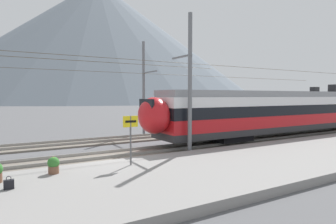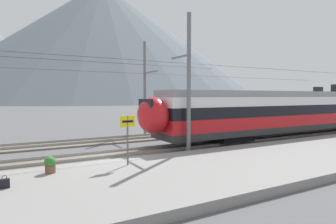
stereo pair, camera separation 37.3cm
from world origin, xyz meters
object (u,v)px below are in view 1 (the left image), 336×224
object	(u,v)px
train_far_track	(292,107)
catenary_mast_far_side	(144,87)
train_near_platform	(301,110)
platform_sign	(131,129)
handbag_beside_passenger	(9,184)
potted_plant_by_shelter	(54,165)
catenary_mast_mid	(189,83)

from	to	relation	value
train_far_track	catenary_mast_far_side	size ratio (longest dim) A/B	0.62
train_near_platform	train_far_track	size ratio (longest dim) A/B	1.21
platform_sign	handbag_beside_passenger	size ratio (longest dim) A/B	5.06
train_near_platform	platform_sign	size ratio (longest dim) A/B	13.60
handbag_beside_passenger	potted_plant_by_shelter	bearing A→B (deg)	38.47
platform_sign	train_near_platform	bearing A→B (deg)	11.62
train_near_platform	handbag_beside_passenger	world-z (taller)	train_near_platform
platform_sign	catenary_mast_mid	bearing A→B (deg)	23.10
train_near_platform	catenary_mast_mid	bearing A→B (deg)	-172.64
train_near_platform	catenary_mast_mid	world-z (taller)	catenary_mast_mid
catenary_mast_mid	platform_sign	world-z (taller)	catenary_mast_mid
catenary_mast_mid	train_near_platform	bearing A→B (deg)	7.36
catenary_mast_far_side	handbag_beside_passenger	size ratio (longest dim) A/B	90.76
train_far_track	potted_plant_by_shelter	xyz separation A→B (m)	(-27.04, -8.81, -1.50)
train_far_track	train_near_platform	bearing A→B (deg)	-139.18
train_far_track	platform_sign	distance (m)	25.46
catenary_mast_mid	potted_plant_by_shelter	xyz separation A→B (m)	(-7.74, -1.66, -3.53)
catenary_mast_mid	platform_sign	bearing A→B (deg)	-156.90
catenary_mast_far_side	train_far_track	bearing A→B (deg)	-7.07
train_near_platform	potted_plant_by_shelter	size ratio (longest dim) A/B	44.96
train_far_track	handbag_beside_passenger	xyz separation A→B (m)	(-28.65, -10.08, -1.71)
train_near_platform	catenary_mast_far_side	xyz separation A→B (m)	(-11.34, 7.66, 2.05)
potted_plant_by_shelter	catenary_mast_mid	bearing A→B (deg)	12.11
train_near_platform	catenary_mast_mid	xyz separation A→B (m)	(-12.97, -1.67, 2.03)
catenary_mast_mid	catenary_mast_far_side	world-z (taller)	catenary_mast_far_side
train_far_track	handbag_beside_passenger	world-z (taller)	train_far_track
train_near_platform	catenary_mast_far_side	distance (m)	13.84
train_near_platform	catenary_mast_far_side	size ratio (longest dim) A/B	0.76
handbag_beside_passenger	catenary_mast_far_side	bearing A→B (deg)	48.21
catenary_mast_mid	potted_plant_by_shelter	size ratio (longest dim) A/B	59.27
train_far_track	catenary_mast_mid	world-z (taller)	catenary_mast_mid
catenary_mast_mid	handbag_beside_passenger	size ratio (longest dim) A/B	90.76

